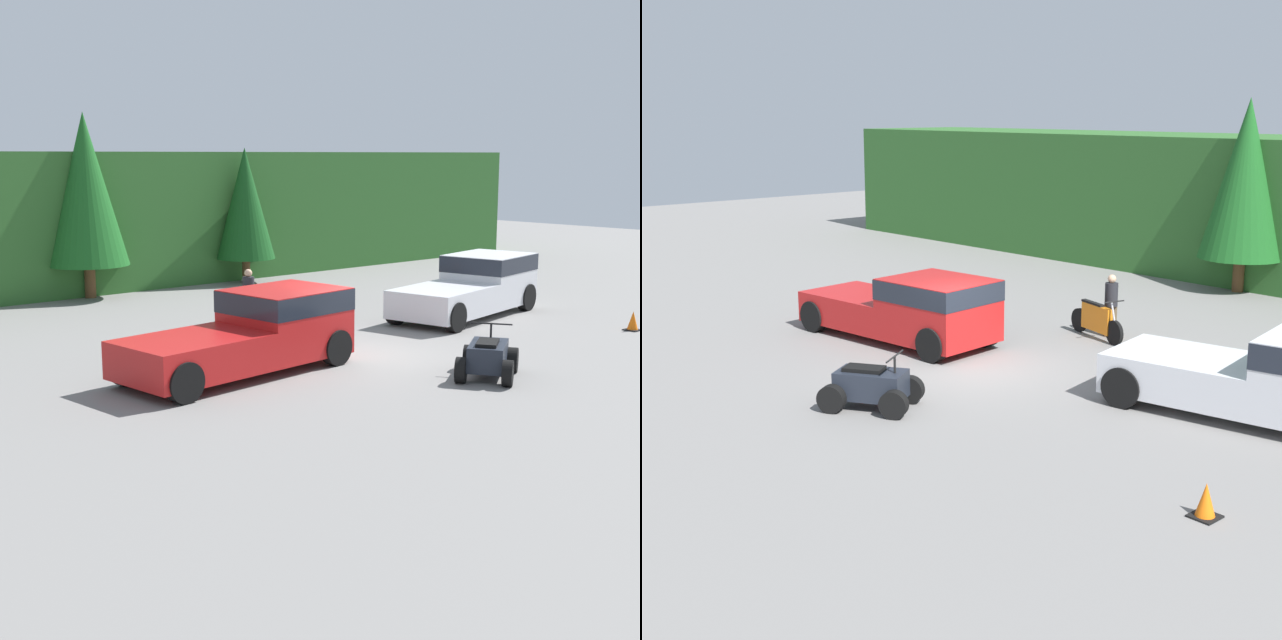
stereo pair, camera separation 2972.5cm
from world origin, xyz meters
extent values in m
plane|color=slate|center=(0.00, 0.00, 0.00)|extent=(80.00, 80.00, 0.00)
cylinder|color=brown|center=(-0.68, 12.87, 0.57)|extent=(0.38, 0.38, 1.14)
cone|color=#19561E|center=(-0.68, 12.87, 3.74)|extent=(2.79, 2.79, 5.20)
cube|color=red|center=(-1.78, 0.66, 1.02)|extent=(2.73, 2.38, 1.57)
cube|color=#1E232D|center=(-1.78, 0.66, 1.53)|extent=(2.75, 2.40, 0.50)
cube|color=red|center=(-4.58, 0.38, 0.65)|extent=(3.29, 2.43, 0.82)
cylinder|color=black|center=(-1.18, 1.71, 0.43)|extent=(0.88, 0.36, 0.86)
cylinder|color=black|center=(-0.98, -0.25, 0.43)|extent=(0.88, 0.36, 0.86)
cylinder|color=black|center=(-5.67, 1.26, 0.43)|extent=(0.88, 0.36, 0.86)
cylinder|color=black|center=(-5.47, -0.70, 0.43)|extent=(0.88, 0.36, 0.86)
cube|color=silver|center=(4.98, 1.66, 0.65)|extent=(3.46, 2.69, 0.82)
cylinder|color=black|center=(3.81, 2.44, 0.43)|extent=(0.90, 0.44, 0.86)
cylinder|color=black|center=(4.18, 0.51, 0.43)|extent=(0.90, 0.44, 0.86)
cylinder|color=black|center=(0.95, 4.30, 0.32)|extent=(0.65, 0.27, 0.65)
cylinder|color=black|center=(-0.60, 4.72, 0.32)|extent=(0.65, 0.27, 0.65)
cube|color=orange|center=(0.18, 4.51, 0.54)|extent=(1.20, 0.47, 0.69)
cylinder|color=#B7B7BC|center=(0.90, 4.31, 0.73)|extent=(0.30, 0.13, 0.79)
cylinder|color=black|center=(0.90, 4.31, 1.14)|extent=(0.19, 0.59, 0.04)
cube|color=black|center=(-0.02, 4.56, 0.92)|extent=(0.88, 0.36, 0.06)
cylinder|color=black|center=(1.08, -2.56, 0.29)|extent=(0.60, 0.49, 0.57)
cylinder|color=black|center=(1.62, -3.41, 0.29)|extent=(0.60, 0.49, 0.57)
cylinder|color=black|center=(-0.04, -3.27, 0.29)|extent=(0.60, 0.49, 0.57)
cylinder|color=black|center=(0.50, -4.12, 0.29)|extent=(0.60, 0.49, 0.57)
cube|color=#1E232D|center=(0.79, -3.34, 0.50)|extent=(1.60, 1.41, 0.57)
cylinder|color=black|center=(1.23, -3.06, 0.96)|extent=(0.07, 0.07, 0.35)
cylinder|color=black|center=(1.23, -3.06, 1.13)|extent=(0.54, 0.82, 0.04)
cube|color=black|center=(0.67, -3.42, 0.82)|extent=(0.92, 0.81, 0.08)
cylinder|color=brown|center=(0.33, 5.03, 0.42)|extent=(0.22, 0.22, 0.83)
cylinder|color=brown|center=(0.26, 4.85, 0.42)|extent=(0.22, 0.22, 0.83)
cylinder|color=#232328|center=(0.29, 4.94, 1.15)|extent=(0.45, 0.45, 0.63)
sphere|color=tan|center=(0.29, 4.94, 1.57)|extent=(0.29, 0.29, 0.23)
cube|color=black|center=(8.20, -2.61, 0.01)|extent=(0.42, 0.42, 0.03)
cone|color=orange|center=(8.20, -2.61, 0.28)|extent=(0.32, 0.32, 0.55)
camera|label=1|loc=(-14.72, -15.50, 4.91)|focal=50.00mm
camera|label=2|loc=(14.92, -13.53, 5.96)|focal=50.00mm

